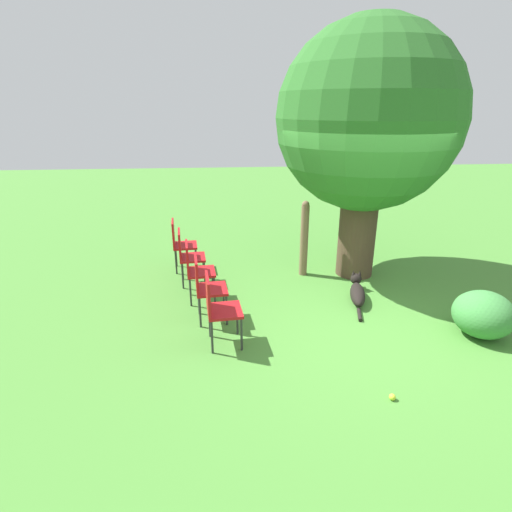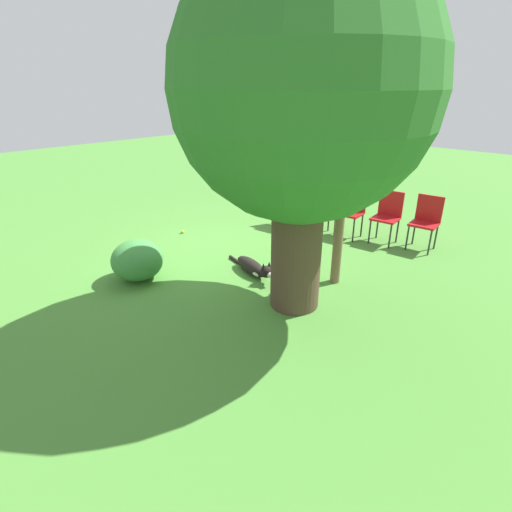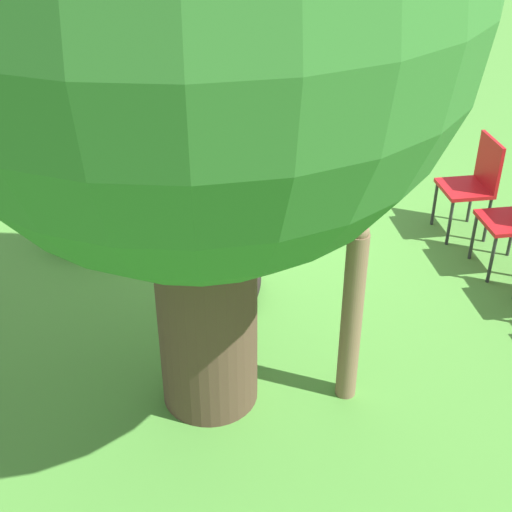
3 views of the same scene
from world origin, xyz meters
TOP-DOWN VIEW (x-y plane):
  - ground_plane at (0.00, 0.00)m, footprint 30.00×30.00m
  - dog at (0.14, 0.60)m, footprint 0.41×1.21m
  - fence_post at (-0.51, 1.63)m, footprint 0.14×0.14m
  - red_chair_0 at (-2.01, -0.49)m, footprint 0.46×0.48m
  - tennis_ball at (-0.24, -1.68)m, footprint 0.07×0.07m
  - low_shrub at (1.42, -0.57)m, footprint 0.76×0.76m

SIDE VIEW (x-z plane):
  - ground_plane at x=0.00m, z-range 0.00..0.00m
  - tennis_ball at x=-0.24m, z-range 0.00..0.07m
  - dog at x=0.14m, z-range -0.05..0.29m
  - low_shrub at x=1.42m, z-range 0.00..0.61m
  - red_chair_0 at x=-2.01m, z-range 0.08..1.01m
  - fence_post at x=-0.51m, z-range 0.01..1.35m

